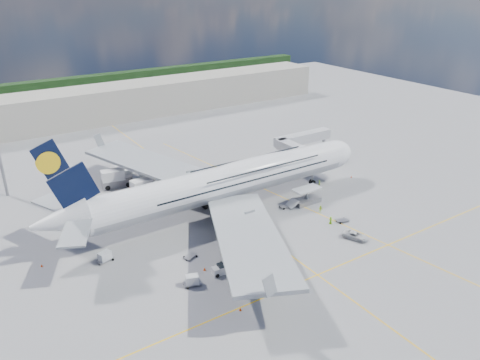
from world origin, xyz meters
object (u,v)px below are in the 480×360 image
dolly_row_b (192,280)px  dolly_row_c (190,256)px  cone_nose (351,177)px  cone_tail (42,265)px  jet_bridge (300,143)px  service_van (355,236)px  crew_van (331,220)px  dolly_nose_far (342,220)px  dolly_row_a (229,261)px  airliner (228,181)px  cone_wing_left_inner (181,205)px  crew_loader (321,209)px  crew_tug (257,269)px  dolly_back (105,256)px  crew_wing (225,223)px  cone_wing_right_outer (240,309)px  cargo_loader (306,198)px  crew_nose (319,183)px  cone_wing_left_outer (128,181)px  cone_wing_right_inner (205,269)px  dolly_nose_near (287,206)px  baggage_tug (221,269)px  catering_truck_outer (116,179)px  catering_truck_inner (144,187)px

dolly_row_b → dolly_row_c: 8.59m
cone_nose → cone_tail: (-76.39, 1.21, 0.03)m
jet_bridge → dolly_row_b: size_ratio=5.63×
service_van → crew_van: (0.08, 7.17, 0.15)m
jet_bridge → dolly_row_c: (-45.85, -23.86, -6.56)m
dolly_row_b → dolly_nose_far: size_ratio=1.12×
dolly_row_a → dolly_row_b: (-8.69, -2.37, 0.67)m
airliner → cone_wing_left_inner: (-8.13, 7.17, -6.63)m
dolly_row_a → cone_tail: (-28.83, 17.36, -0.07)m
cone_wing_left_inner → cone_tail: bearing=-165.8°
crew_loader → crew_tug: crew_loader is taller
crew_tug → dolly_nose_far: bearing=-8.6°
dolly_row_b → dolly_row_c: size_ratio=1.14×
dolly_back → crew_tug: 27.86m
cone_nose → crew_van: bearing=-144.7°
crew_loader → crew_wing: crew_loader is taller
dolly_row_a → cone_wing_right_outer: 13.46m
dolly_nose_far → crew_wing: crew_wing is taller
dolly_nose_far → crew_tug: crew_tug is taller
crew_tug → cone_tail: (-31.20, 22.82, -0.53)m
cargo_loader → crew_nose: size_ratio=5.68×
crew_tug → cone_wing_left_outer: size_ratio=3.36×
dolly_back → crew_nose: bearing=-14.7°
crew_nose → cone_wing_right_inner: bearing=146.6°
dolly_back → crew_loader: dolly_back is taller
cargo_loader → dolly_nose_near: (-5.05, 0.66, -0.90)m
dolly_row_b → cone_nose: bearing=38.4°
cone_wing_left_inner → cone_tail: (-31.96, -8.11, 0.03)m
dolly_nose_near → cone_wing_left_outer: (-24.97, 33.16, -0.12)m
dolly_nose_near → baggage_tug: size_ratio=1.04×
dolly_nose_near → airliner: bearing=161.3°
dolly_back → service_van: bearing=-42.3°
dolly_row_a → catering_truck_outer: (-5.35, 43.86, 1.77)m
catering_truck_inner → catering_truck_outer: size_ratio=0.90×
baggage_tug → catering_truck_inner: catering_truck_inner is taller
cone_nose → cone_wing_left_inner: 45.39m
baggage_tug → cone_tail: baggage_tug is taller
crew_loader → catering_truck_inner: bearing=-175.6°
airliner → catering_truck_outer: (-16.61, 25.56, -4.76)m
crew_van → dolly_back: bearing=35.0°
cargo_loader → dolly_back: 46.49m
dolly_row_b → catering_truck_outer: (3.34, 46.22, 1.10)m
dolly_row_b → cone_tail: bearing=155.7°
cargo_loader → dolly_nose_far: (0.72, -11.11, -0.95)m
cone_wing_right_inner → cone_wing_right_outer: bearing=-93.0°
baggage_tug → cone_wing_right_inner: size_ratio=5.14×
dolly_row_b → catering_truck_inner: catering_truck_inner is taller
dolly_row_c → crew_loader: (32.48, 0.37, 0.56)m
service_van → crew_van: bearing=65.5°
catering_truck_outer → dolly_nose_near: bearing=-39.3°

